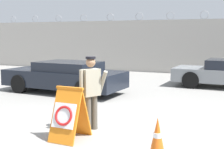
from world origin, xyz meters
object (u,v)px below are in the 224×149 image
at_px(parked_car_front_coupe, 65,76).
at_px(security_guard, 91,90).
at_px(barricade_sign, 69,114).
at_px(traffic_cone_near, 157,138).

bearing_deg(parked_car_front_coupe, security_guard, 132.63).
relative_size(barricade_sign, parked_car_front_coupe, 0.23).
height_order(barricade_sign, traffic_cone_near, barricade_sign).
xyz_separation_m(barricade_sign, traffic_cone_near, (1.97, -0.31, -0.18)).
distance_m(barricade_sign, security_guard, 0.87).
relative_size(traffic_cone_near, parked_car_front_coupe, 0.16).
relative_size(barricade_sign, security_guard, 0.66).
distance_m(barricade_sign, traffic_cone_near, 2.00).
bearing_deg(security_guard, barricade_sign, -161.57).
xyz_separation_m(security_guard, parked_car_front_coupe, (-3.03, 3.83, -0.32)).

